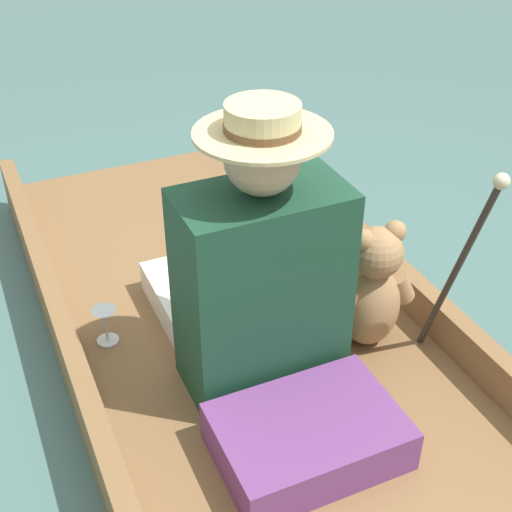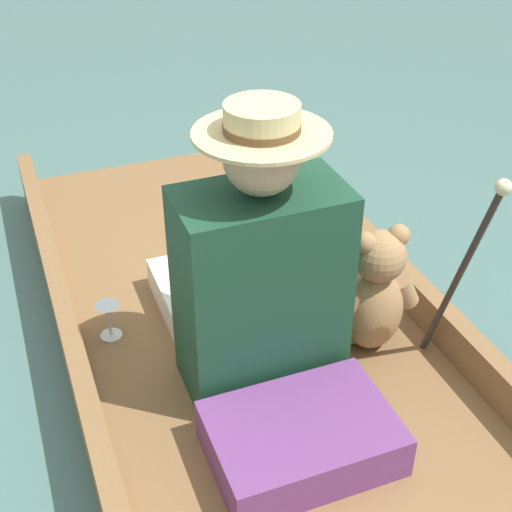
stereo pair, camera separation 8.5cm
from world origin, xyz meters
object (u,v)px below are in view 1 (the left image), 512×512
object	(u,v)px
seated_person	(252,278)
wine_glass	(105,318)
teddy_bear	(372,289)
walking_cane	(465,253)

from	to	relation	value
seated_person	wine_glass	distance (m)	0.53
seated_person	teddy_bear	distance (m)	0.40
seated_person	teddy_bear	size ratio (longest dim) A/B	1.98
walking_cane	seated_person	bearing A→B (deg)	153.88
seated_person	teddy_bear	world-z (taller)	seated_person
teddy_bear	seated_person	bearing A→B (deg)	170.62
wine_glass	walking_cane	bearing A→B (deg)	-30.18
seated_person	walking_cane	xyz separation A→B (m)	(0.54, -0.26, 0.10)
seated_person	teddy_bear	xyz separation A→B (m)	(0.38, -0.06, -0.11)
wine_glass	walking_cane	xyz separation A→B (m)	(0.93, -0.54, 0.33)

